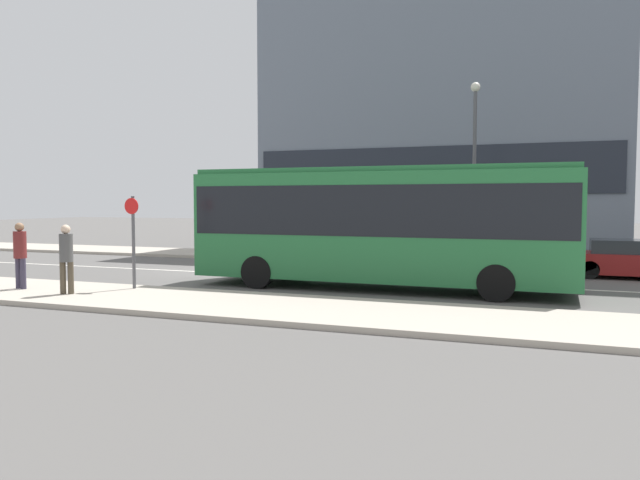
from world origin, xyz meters
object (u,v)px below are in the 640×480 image
Objects in this scene: city_bus at (379,220)px; parked_car_0 at (629,260)px; pedestrian_down_pavement at (66,254)px; bus_stop_sign at (133,235)px; street_lamp at (474,154)px; pedestrian_near_stop at (20,251)px.

city_bus is 9.05m from parked_car_0.
bus_stop_sign is (0.97, 1.48, 0.46)m from pedestrian_down_pavement.
bus_stop_sign is at bearing -152.92° from city_bus.
city_bus is at bearing -171.96° from pedestrian_down_pavement.
street_lamp is (8.90, 11.59, 3.17)m from pedestrian_down_pavement.
parked_car_0 is at bearing 33.35° from bus_stop_sign.
pedestrian_near_stop is at bearing -33.96° from pedestrian_down_pavement.
street_lamp is at bearing -152.55° from pedestrian_down_pavement.
pedestrian_down_pavement is at bearing -127.52° from street_lamp.
pedestrian_down_pavement is 0.71× the size of bus_stop_sign.
parked_car_0 is (7.04, 5.52, -1.39)m from city_bus.
city_bus is 2.69× the size of parked_car_0.
bus_stop_sign is 13.13m from street_lamp.
pedestrian_near_stop is at bearing -157.63° from bus_stop_sign.
bus_stop_sign reaches higher than parked_car_0.
city_bus reaches higher than pedestrian_near_stop.
city_bus is at bearing 27.21° from bus_stop_sign.
bus_stop_sign is (-13.18, -8.68, 1.02)m from parked_car_0.
pedestrian_near_stop is 0.27× the size of street_lamp.
pedestrian_near_stop is (-16.05, -9.86, 0.57)m from parked_car_0.
street_lamp is (7.92, 10.11, 2.71)m from bus_stop_sign.
street_lamp reaches higher than parked_car_0.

